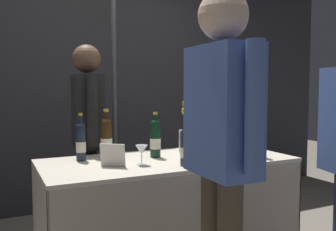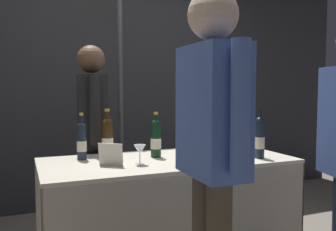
{
  "view_description": "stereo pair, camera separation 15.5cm",
  "coord_description": "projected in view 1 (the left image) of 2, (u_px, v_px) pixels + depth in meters",
  "views": [
    {
      "loc": [
        -1.08,
        -2.24,
        1.27
      ],
      "look_at": [
        0.0,
        0.0,
        1.09
      ],
      "focal_mm": 38.97,
      "sensor_mm": 36.0,
      "label": 1
    },
    {
      "loc": [
        -0.94,
        -2.31,
        1.27
      ],
      "look_at": [
        0.0,
        0.0,
        1.09
      ],
      "focal_mm": 38.97,
      "sensor_mm": 36.0,
      "label": 2
    }
  ],
  "objects": [
    {
      "name": "featured_wine_bottle",
      "position": [
        155.0,
        138.0,
        2.56
      ],
      "size": [
        0.08,
        0.08,
        0.32
      ],
      "color": "black",
      "rests_on": "tasting_table"
    },
    {
      "name": "wine_glass_near_vendor",
      "position": [
        142.0,
        150.0,
        2.31
      ],
      "size": [
        0.08,
        0.08,
        0.13
      ],
      "color": "silver",
      "rests_on": "tasting_table"
    },
    {
      "name": "tasting_table",
      "position": [
        168.0,
        193.0,
        2.54
      ],
      "size": [
        1.71,
        0.77,
        0.79
      ],
      "color": "beige",
      "rests_on": "ground_plane"
    },
    {
      "name": "display_bottle_4",
      "position": [
        106.0,
        137.0,
        2.55
      ],
      "size": [
        0.08,
        0.08,
        0.34
      ],
      "color": "#38230F",
      "rests_on": "tasting_table"
    },
    {
      "name": "display_bottle_1",
      "position": [
        186.0,
        146.0,
        2.28
      ],
      "size": [
        0.07,
        0.07,
        0.3
      ],
      "color": "#192333",
      "rests_on": "tasting_table"
    },
    {
      "name": "display_bottle_0",
      "position": [
        81.0,
        141.0,
        2.44
      ],
      "size": [
        0.07,
        0.07,
        0.32
      ],
      "color": "#192333",
      "rests_on": "tasting_table"
    },
    {
      "name": "flower_vase",
      "position": [
        185.0,
        134.0,
        2.74
      ],
      "size": [
        0.09,
        0.09,
        0.4
      ],
      "color": "silver",
      "rests_on": "tasting_table"
    },
    {
      "name": "display_bottle_3",
      "position": [
        258.0,
        136.0,
        2.58
      ],
      "size": [
        0.07,
        0.07,
        0.34
      ],
      "color": "#192333",
      "rests_on": "tasting_table"
    },
    {
      "name": "vendor_presenter",
      "position": [
        88.0,
        127.0,
        2.9
      ],
      "size": [
        0.25,
        0.59,
        1.62
      ],
      "rotation": [
        0.0,
        0.0,
        -1.66
      ],
      "color": "black",
      "rests_on": "ground_plane"
    },
    {
      "name": "brochure_stand",
      "position": [
        113.0,
        155.0,
        2.25
      ],
      "size": [
        0.14,
        0.12,
        0.14
      ],
      "primitive_type": "cube",
      "rotation": [
        0.13,
        0.0,
        5.63
      ],
      "color": "silver",
      "rests_on": "tasting_table"
    },
    {
      "name": "display_bottle_2",
      "position": [
        226.0,
        135.0,
        2.76
      ],
      "size": [
        0.08,
        0.08,
        0.3
      ],
      "color": "#38230F",
      "rests_on": "tasting_table"
    },
    {
      "name": "booth_signpost",
      "position": [
        114.0,
        68.0,
        3.32
      ],
      "size": [
        0.62,
        0.04,
        2.34
      ],
      "color": "#47474C",
      "rests_on": "ground_plane"
    },
    {
      "name": "back_partition",
      "position": [
        102.0,
        82.0,
        3.97
      ],
      "size": [
        6.07,
        0.12,
        2.68
      ],
      "primitive_type": "cube",
      "color": "#2D2D33",
      "rests_on": "ground_plane"
    },
    {
      "name": "taster_foreground_right",
      "position": [
        222.0,
        138.0,
        1.73
      ],
      "size": [
        0.24,
        0.56,
        1.73
      ],
      "rotation": [
        0.0,
        0.0,
        1.55
      ],
      "color": "#4C4233",
      "rests_on": "ground_plane"
    }
  ]
}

